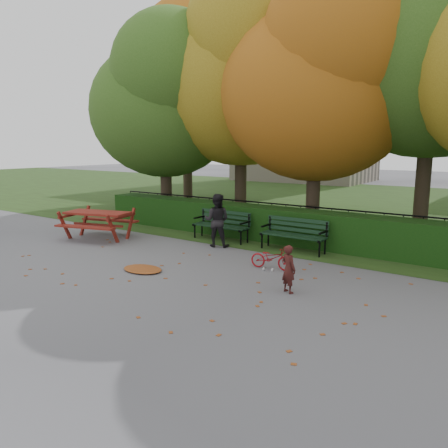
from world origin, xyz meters
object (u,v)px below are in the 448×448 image
Objects in this scene: tree_a at (166,99)px; bench_left at (222,223)px; tree_b at (246,71)px; child at (289,269)px; tree_f at (189,82)px; bicycle at (271,258)px; adult at (217,220)px; tree_d at (448,30)px; tree_c at (324,77)px; picnic_table at (98,218)px; bench_right at (295,232)px.

tree_a is 4.16× the size of bench_left.
child is (4.98, -6.21, -4.93)m from tree_b.
tree_f is 9.66× the size of child.
tree_a is 8.76m from bicycle.
tree_f is 6.10× the size of adult.
child is 0.94× the size of bicycle.
tree_d reaches higher than bicycle.
adult reaches higher than child.
tree_f is (-7.97, 3.28, 0.87)m from tree_c.
bicycle is (-1.07, 1.24, -0.21)m from child.
bench_left is (5.83, -5.54, -5.17)m from tree_f.
tree_b is (2.74, 1.17, 0.88)m from tree_a.
tree_d is 11.40m from picnic_table.
tree_b is at bearing -27.99° from tree_f.
tree_a is 0.94× the size of tree_c.
tree_b is at bearing -175.62° from tree_d.
tree_c is 4.44× the size of bench_right.
tree_c reaches higher than adult.
tree_a reaches higher than bench_right.
adult is at bearing 3.67° from picnic_table.
picnic_table is at bearing -159.75° from bench_right.
bicycle is at bearing -113.87° from tree_d.
child is at bearing -51.30° from tree_b.
tree_f is 11.19m from bench_right.
tree_c is 7.16m from child.
tree_f is at bearing 41.22° from bicycle.
child is (1.43, -3.17, -0.04)m from bench_right.
child is (9.67, -8.70, -5.22)m from tree_f.
bicycle is (6.65, -3.80, -4.25)m from tree_a.
bicycle is at bearing -40.95° from tree_f.
bench_left is 3.38m from bicycle.
bench_left is 0.92m from adult.
bench_right is (6.29, -1.88, -4.00)m from tree_a.
tree_f reaches higher than bench_left.
child reaches higher than picnic_table.
tree_b is at bearing -28.38° from child.
tree_f is (-11.01, 2.01, -0.29)m from tree_d.
tree_c is at bearing 46.64° from bench_left.
child is 4.20m from adult.
bench_left is 0.78× the size of picnic_table.
tree_d is at bearing 4.38° from tree_b.
tree_f is at bearing -19.09° from child.
tree_f is at bearing 117.98° from tree_a.
child is at bearing -101.36° from tree_d.
child is at bearing -65.64° from bench_right.
tree_c is at bearing 3.65° from tree_a.
tree_d is at bearing -31.71° from bicycle.
tree_b is at bearing 23.05° from tree_a.
child reaches higher than bench_left.
tree_a is 7.69m from bench_right.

